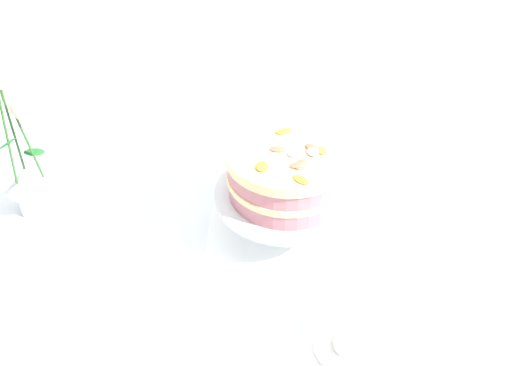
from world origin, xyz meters
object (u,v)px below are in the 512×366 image
Objects in this scene: layer_cake at (287,171)px; flower_vase at (25,164)px; dining_table at (237,266)px; cake_stand at (286,198)px; teacup at (352,338)px.

layer_cake is 0.54m from flower_vase.
cake_stand reaches higher than dining_table.
cake_stand is 1.21× the size of layer_cake.
layer_cake is (0.00, -0.00, 0.07)m from cake_stand.
flower_vase is 0.74m from teacup.
flower_vase is 2.55× the size of teacup.
teacup is (0.12, -0.29, -0.13)m from layer_cake.
cake_stand is at bearing 121.27° from layer_cake.
flower_vase is (-0.54, 0.02, 0.04)m from cake_stand.
layer_cake is at bearing 15.76° from dining_table.
cake_stand is 0.54m from flower_vase.
dining_table is at bearing -164.15° from cake_stand.
teacup is at bearing -67.58° from layer_cake.
flower_vase reaches higher than dining_table.
flower_vase is (-0.44, 0.05, 0.22)m from dining_table.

